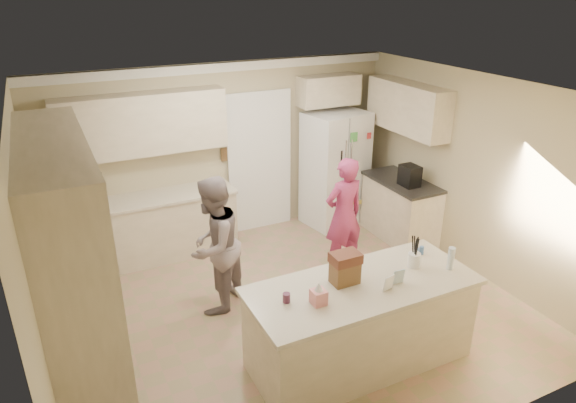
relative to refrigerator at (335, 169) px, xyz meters
name	(u,v)px	position (x,y,z in m)	size (l,w,h in m)	color
floor	(293,310)	(-1.69, -1.92, -0.91)	(5.20, 4.60, 0.02)	#A17A63
ceiling	(294,91)	(-1.69, -1.92, 1.71)	(5.20, 4.60, 0.02)	white
wall_back	(224,152)	(-1.69, 0.39, 0.40)	(5.20, 0.02, 2.60)	#C3B68D
wall_front	(436,327)	(-1.69, -4.23, 0.40)	(5.20, 0.02, 2.60)	#C3B68D
wall_left	(33,263)	(-4.30, -1.92, 0.40)	(0.02, 4.60, 2.60)	#C3B68D
wall_right	(472,174)	(0.92, -1.92, 0.40)	(0.02, 4.60, 2.60)	#C3B68D
crown_back	(220,67)	(-1.69, 0.34, 1.63)	(5.20, 0.08, 0.12)	white
pantry_bank	(71,258)	(-3.99, -1.72, 0.28)	(0.60, 2.60, 2.35)	beige
back_base_cab	(156,228)	(-2.84, 0.08, -0.46)	(2.20, 0.60, 0.88)	beige
back_countertop	(153,198)	(-2.84, 0.07, 0.00)	(2.24, 0.63, 0.04)	beige
back_upper_cab	(142,124)	(-2.84, 0.21, 1.00)	(2.20, 0.35, 0.80)	beige
doorway_opening	(259,164)	(-1.14, 0.36, 0.15)	(0.90, 0.06, 2.10)	black
doorway_casing	(260,164)	(-1.14, 0.33, 0.15)	(1.02, 0.03, 2.22)	white
wall_frame_upper	(225,136)	(-1.67, 0.35, 0.65)	(0.15, 0.02, 0.20)	brown
wall_frame_lower	(226,154)	(-1.67, 0.35, 0.38)	(0.15, 0.02, 0.20)	brown
refrigerator	(335,169)	(0.00, 0.00, 0.00)	(0.90, 0.70, 1.80)	white
fridge_seam	(347,176)	(0.00, -0.35, 0.00)	(0.01, 0.02, 1.78)	gray
fridge_dispenser	(335,163)	(-0.22, -0.37, 0.25)	(0.22, 0.03, 0.35)	black
fridge_handle_l	(345,167)	(-0.05, -0.37, 0.15)	(0.02, 0.02, 0.85)	silver
fridge_handle_r	(351,167)	(0.05, -0.37, 0.15)	(0.02, 0.02, 0.85)	silver
over_fridge_cab	(329,90)	(-0.04, 0.21, 1.20)	(0.95, 0.35, 0.45)	beige
right_base_cab	(400,210)	(0.61, -0.92, -0.46)	(0.60, 1.20, 0.88)	beige
right_countertop	(402,182)	(0.60, -0.92, 0.00)	(0.63, 1.24, 0.04)	#2D2B28
right_upper_cab	(408,108)	(0.74, -0.72, 1.05)	(0.35, 1.50, 0.70)	beige
coffee_maker	(410,176)	(0.56, -1.12, 0.17)	(0.22, 0.28, 0.30)	black
island_base	(360,325)	(-1.49, -3.02, -0.46)	(2.20, 0.90, 0.88)	beige
island_top	(363,286)	(-1.49, -3.02, 0.00)	(2.28, 0.96, 0.05)	beige
utensil_crock	(414,260)	(-0.84, -2.97, 0.10)	(0.13, 0.13, 0.15)	white
tissue_box	(319,297)	(-2.04, -3.12, 0.10)	(0.13, 0.13, 0.14)	pink
tissue_plume	(319,287)	(-2.04, -3.12, 0.20)	(0.08, 0.08, 0.08)	white
dollhouse_body	(345,273)	(-1.64, -2.92, 0.14)	(0.26, 0.18, 0.22)	brown
dollhouse_roof	(346,258)	(-1.64, -2.92, 0.30)	(0.28, 0.20, 0.10)	#592D1E
jam_jar	(286,298)	(-2.29, -2.97, 0.07)	(0.07, 0.07, 0.09)	#59263F
greeting_card_a	(389,283)	(-1.34, -3.22, 0.11)	(0.12, 0.01, 0.16)	white
greeting_card_b	(398,277)	(-1.19, -3.17, 0.11)	(0.12, 0.01, 0.16)	silver
water_bottle	(451,258)	(-0.54, -3.17, 0.14)	(0.07, 0.07, 0.24)	silver
shaker_salt	(416,252)	(-0.67, -2.80, 0.07)	(0.05, 0.05, 0.09)	#42699F
shaker_pepper	(421,250)	(-0.60, -2.80, 0.07)	(0.05, 0.05, 0.09)	#42699F
teen_boy	(214,246)	(-2.49, -1.46, -0.07)	(0.80, 0.63, 1.65)	gray
teen_girl	(344,215)	(-0.65, -1.33, -0.11)	(0.57, 0.38, 1.58)	#A83678
fridge_magnets	(347,176)	(0.00, -0.36, 0.00)	(0.76, 0.02, 1.44)	tan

